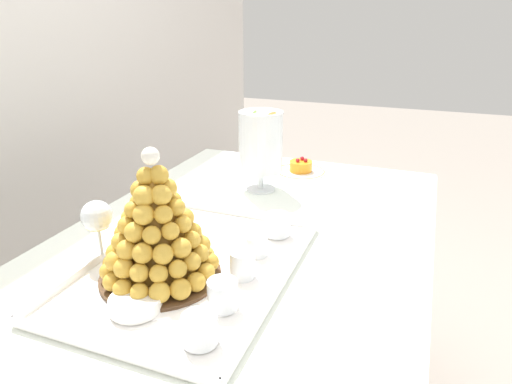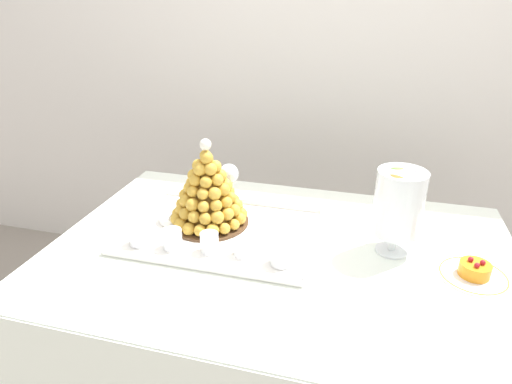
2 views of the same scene
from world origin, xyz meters
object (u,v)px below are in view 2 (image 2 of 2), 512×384
(croquembouche, at_px, (208,192))
(wine_glass, at_px, (229,175))
(dessert_cup_mid_left, at_px, (172,239))
(dessert_cup_mid_right, at_px, (243,248))
(creme_brulee_ramekin, at_px, (174,217))
(dessert_cup_left, at_px, (140,236))
(dessert_cup_centre, at_px, (209,243))
(dessert_cup_right, at_px, (282,256))
(serving_tray, at_px, (222,232))
(macaron_goblet, at_px, (398,203))
(fruit_tart_plate, at_px, (474,273))

(croquembouche, bearing_deg, wine_glass, 84.76)
(dessert_cup_mid_left, bearing_deg, croquembouche, 73.20)
(dessert_cup_mid_right, xyz_separation_m, creme_brulee_ramekin, (-0.27, 0.14, -0.01))
(dessert_cup_mid_left, height_order, wine_glass, wine_glass)
(croquembouche, height_order, dessert_cup_left, croquembouche)
(dessert_cup_centre, relative_size, dessert_cup_right, 0.94)
(serving_tray, relative_size, dessert_cup_right, 9.34)
(croquembouche, distance_m, dessert_cup_centre, 0.19)
(macaron_goblet, bearing_deg, dessert_cup_centre, -163.59)
(croquembouche, bearing_deg, dessert_cup_left, -131.36)
(serving_tray, bearing_deg, macaron_goblet, 3.52)
(wine_glass, bearing_deg, dessert_cup_right, -51.74)
(serving_tray, xyz_separation_m, creme_brulee_ramekin, (-0.17, 0.02, 0.02))
(wine_glass, bearing_deg, croquembouche, -95.24)
(dessert_cup_mid_left, bearing_deg, wine_glass, 78.77)
(dessert_cup_centre, height_order, wine_glass, wine_glass)
(creme_brulee_ramekin, bearing_deg, dessert_cup_centre, -39.06)
(dessert_cup_left, distance_m, macaron_goblet, 0.74)
(dessert_cup_centre, relative_size, macaron_goblet, 0.22)
(dessert_cup_right, bearing_deg, croquembouche, 148.74)
(serving_tray, distance_m, croquembouche, 0.13)
(dessert_cup_left, relative_size, wine_glass, 0.41)
(dessert_cup_right, relative_size, macaron_goblet, 0.24)
(serving_tray, xyz_separation_m, dessert_cup_left, (-0.21, -0.13, 0.03))
(dessert_cup_left, relative_size, dessert_cup_right, 0.98)
(dessert_cup_mid_right, distance_m, macaron_goblet, 0.45)
(serving_tray, distance_m, dessert_cup_mid_left, 0.17)
(dessert_cup_mid_right, bearing_deg, macaron_goblet, 19.39)
(dessert_cup_mid_left, distance_m, fruit_tart_plate, 0.82)
(dessert_cup_left, relative_size, dessert_cup_mid_right, 1.20)
(dessert_cup_mid_right, bearing_deg, dessert_cup_right, -5.41)
(dessert_cup_mid_right, height_order, creme_brulee_ramekin, dessert_cup_mid_right)
(creme_brulee_ramekin, distance_m, wine_glass, 0.24)
(dessert_cup_mid_right, bearing_deg, croquembouche, 135.71)
(dessert_cup_centre, bearing_deg, dessert_cup_right, -1.52)
(creme_brulee_ramekin, bearing_deg, serving_tray, -8.36)
(serving_tray, height_order, croquembouche, croquembouche)
(dessert_cup_centre, bearing_deg, croquembouche, 111.01)
(macaron_goblet, height_order, fruit_tart_plate, macaron_goblet)
(dessert_cup_centre, bearing_deg, macaron_goblet, 16.41)
(dessert_cup_centre, xyz_separation_m, fruit_tart_plate, (0.71, 0.07, -0.02))
(croquembouche, bearing_deg, dessert_cup_mid_right, -44.29)
(fruit_tart_plate, bearing_deg, creme_brulee_ramekin, 175.62)
(dessert_cup_mid_right, relative_size, dessert_cup_right, 0.82)
(dessert_cup_mid_left, distance_m, wine_glass, 0.34)
(croquembouche, distance_m, fruit_tart_plate, 0.78)
(croquembouche, height_order, wine_glass, croquembouche)
(serving_tray, distance_m, wine_glass, 0.23)
(croquembouche, relative_size, creme_brulee_ramekin, 2.88)
(creme_brulee_ramekin, relative_size, fruit_tart_plate, 0.56)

